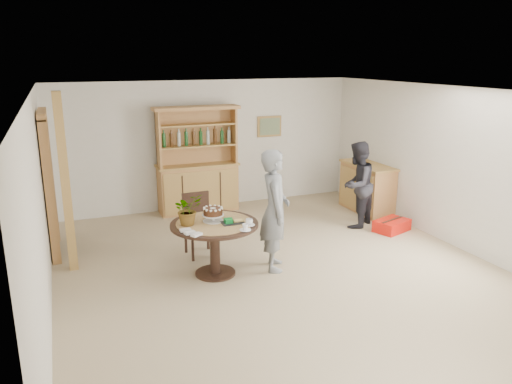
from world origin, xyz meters
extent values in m
plane|color=#C5B487|center=(0.00, 0.00, 0.00)|extent=(7.00, 7.00, 0.00)
cube|color=white|center=(0.00, 3.50, 1.25)|extent=(6.00, 0.04, 2.50)
cube|color=white|center=(0.00, -3.50, 1.25)|extent=(6.00, 0.04, 2.50)
cube|color=white|center=(-3.00, 0.00, 1.25)|extent=(0.04, 7.00, 2.50)
cube|color=white|center=(3.00, 0.00, 1.25)|extent=(0.04, 7.00, 2.50)
cube|color=white|center=(0.00, 0.00, 2.50)|extent=(6.00, 7.00, 0.04)
cube|color=#AF8649|center=(1.30, 3.47, 1.55)|extent=(0.52, 0.03, 0.42)
cube|color=#59724C|center=(1.30, 3.45, 1.55)|extent=(0.44, 0.02, 0.34)
cube|color=black|center=(-2.94, 2.00, 1.05)|extent=(0.10, 0.90, 2.10)
cube|color=tan|center=(-2.92, 1.50, 1.05)|extent=(0.12, 0.10, 2.10)
cube|color=tan|center=(-2.92, 2.50, 1.05)|extent=(0.12, 0.10, 2.10)
cube|color=tan|center=(-2.92, 2.00, 2.13)|extent=(0.12, 1.10, 0.10)
cube|color=#AF8649|center=(-2.70, 1.20, 1.25)|extent=(0.12, 0.12, 2.50)
cube|color=tan|center=(-0.30, 3.24, 0.45)|extent=(1.50, 0.50, 0.90)
cube|color=#AF8649|center=(-0.30, 3.24, 0.92)|extent=(1.56, 0.54, 0.04)
cube|color=tan|center=(-0.30, 3.34, 1.47)|extent=(1.50, 0.04, 1.06)
cube|color=tan|center=(-1.03, 3.19, 1.47)|extent=(0.04, 0.34, 1.06)
cube|color=tan|center=(0.43, 3.19, 1.47)|extent=(0.04, 0.34, 1.06)
cube|color=#AF8649|center=(-0.30, 3.19, 1.30)|extent=(1.44, 0.32, 0.03)
cube|color=#AF8649|center=(-0.30, 3.19, 1.70)|extent=(1.44, 0.32, 0.03)
cube|color=tan|center=(-0.30, 3.19, 2.01)|extent=(1.62, 0.40, 0.06)
cylinder|color=#194C1E|center=(-0.86, 3.19, 1.46)|extent=(0.07, 0.07, 0.28)
cylinder|color=#4C2D14|center=(-0.70, 3.19, 1.46)|extent=(0.07, 0.07, 0.28)
cylinder|color=#B2BFB2|center=(-0.54, 3.19, 1.46)|extent=(0.07, 0.07, 0.28)
cylinder|color=#194C1E|center=(-0.38, 3.19, 1.46)|extent=(0.07, 0.07, 0.28)
cylinder|color=#4C2D14|center=(-0.22, 3.19, 1.46)|extent=(0.07, 0.07, 0.28)
cylinder|color=#B2BFB2|center=(-0.06, 3.19, 1.46)|extent=(0.07, 0.07, 0.28)
cylinder|color=#194C1E|center=(0.10, 3.19, 1.46)|extent=(0.07, 0.07, 0.28)
cylinder|color=#4C2D14|center=(0.26, 3.19, 1.46)|extent=(0.07, 0.07, 0.28)
cube|color=tan|center=(2.74, 2.00, 0.45)|extent=(0.50, 1.20, 0.90)
cube|color=#AF8649|center=(2.74, 2.00, 0.92)|extent=(0.54, 1.26, 0.04)
cylinder|color=black|center=(-0.87, 0.28, 0.73)|extent=(1.20, 1.20, 0.04)
cylinder|color=black|center=(-0.87, 0.28, 0.36)|extent=(0.14, 0.14, 0.70)
cylinder|color=black|center=(-0.87, 0.28, 0.01)|extent=(0.56, 0.56, 0.03)
cylinder|color=tan|center=(-0.87, 0.28, 0.76)|extent=(1.04, 1.04, 0.01)
cube|color=black|center=(-0.87, 1.03, 0.45)|extent=(0.44, 0.44, 0.04)
cube|color=black|center=(-0.88, 1.22, 0.70)|extent=(0.42, 0.05, 0.46)
cube|color=black|center=(-0.88, 1.22, 0.92)|extent=(0.42, 0.06, 0.05)
cube|color=black|center=(-1.05, 0.84, 0.22)|extent=(0.04, 0.03, 0.44)
cube|color=black|center=(-0.69, 0.86, 0.22)|extent=(0.03, 0.03, 0.44)
cube|color=black|center=(-1.06, 1.20, 0.22)|extent=(0.04, 0.04, 0.44)
cube|color=black|center=(-0.70, 1.22, 0.22)|extent=(0.03, 0.04, 0.44)
cylinder|color=white|center=(-0.87, 0.33, 0.77)|extent=(0.28, 0.28, 0.01)
cylinder|color=white|center=(-0.87, 0.33, 0.81)|extent=(0.05, 0.05, 0.08)
cylinder|color=white|center=(-0.87, 0.33, 0.85)|extent=(0.30, 0.30, 0.01)
cylinder|color=#412412|center=(-0.87, 0.33, 0.90)|extent=(0.26, 0.26, 0.09)
cylinder|color=white|center=(-0.87, 0.33, 0.95)|extent=(0.08, 0.08, 0.01)
sphere|color=white|center=(-0.75, 0.33, 0.95)|extent=(0.04, 0.04, 0.04)
sphere|color=white|center=(-0.77, 0.39, 0.95)|extent=(0.04, 0.04, 0.04)
sphere|color=white|center=(-0.81, 0.44, 0.95)|extent=(0.04, 0.04, 0.04)
sphere|color=white|center=(-0.87, 0.45, 0.95)|extent=(0.04, 0.04, 0.04)
sphere|color=white|center=(-0.93, 0.44, 0.95)|extent=(0.04, 0.04, 0.04)
sphere|color=white|center=(-0.98, 0.39, 0.95)|extent=(0.04, 0.04, 0.04)
sphere|color=white|center=(-0.99, 0.33, 0.95)|extent=(0.04, 0.04, 0.04)
sphere|color=white|center=(-0.98, 0.27, 0.95)|extent=(0.04, 0.04, 0.04)
sphere|color=white|center=(-0.93, 0.23, 0.95)|extent=(0.04, 0.04, 0.04)
sphere|color=white|center=(-0.87, 0.21, 0.95)|extent=(0.04, 0.04, 0.04)
sphere|color=white|center=(-0.81, 0.23, 0.95)|extent=(0.04, 0.04, 0.04)
sphere|color=white|center=(-0.77, 0.27, 0.95)|extent=(0.04, 0.04, 0.04)
imported|color=#3F7233|center=(-1.22, 0.33, 0.97)|extent=(0.47, 0.44, 0.42)
cube|color=black|center=(-0.65, 0.16, 0.77)|extent=(0.30, 0.20, 0.01)
cube|color=#0D7B2B|center=(-0.71, 0.16, 0.80)|extent=(0.10, 0.10, 0.06)
cube|color=#0D7B2B|center=(-0.71, 0.16, 0.83)|extent=(0.11, 0.02, 0.01)
cylinder|color=white|center=(-0.47, 0.00, 0.76)|extent=(0.15, 0.15, 0.01)
imported|color=white|center=(-0.47, 0.00, 0.81)|extent=(0.10, 0.10, 0.08)
cylinder|color=white|center=(-0.59, -0.17, 0.76)|extent=(0.15, 0.15, 0.01)
imported|color=white|center=(-0.59, -0.17, 0.81)|extent=(0.08, 0.08, 0.07)
cube|color=white|center=(-1.32, 0.08, 0.78)|extent=(0.14, 0.08, 0.03)
cube|color=white|center=(-1.29, -0.04, 0.78)|extent=(0.16, 0.11, 0.03)
cube|color=white|center=(-1.23, -0.14, 0.78)|extent=(0.16, 0.14, 0.03)
imported|color=slate|center=(-0.02, 0.18, 0.86)|extent=(0.60, 0.73, 1.72)
imported|color=black|center=(2.05, 1.31, 0.76)|extent=(0.94, 0.89, 1.52)
cube|color=red|center=(2.50, 0.85, 0.10)|extent=(0.70, 0.57, 0.20)
cube|color=black|center=(2.50, 0.85, 0.20)|extent=(0.54, 0.22, 0.01)
camera|label=1|loc=(-2.72, -5.88, 2.94)|focal=35.00mm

